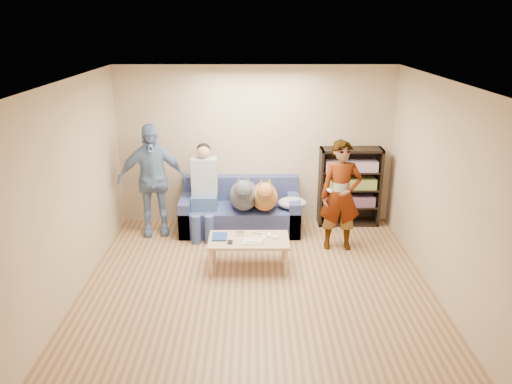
{
  "coord_description": "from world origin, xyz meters",
  "views": [
    {
      "loc": [
        -0.04,
        -5.47,
        3.26
      ],
      "look_at": [
        0.0,
        1.2,
        0.95
      ],
      "focal_mm": 35.0,
      "sensor_mm": 36.0,
      "label": 1
    }
  ],
  "objects_px": {
    "person_standing_right": "(341,196)",
    "notebook_blue": "(220,237)",
    "dog_tan": "(265,196)",
    "coffee_table": "(249,242)",
    "bookshelf": "(349,185)",
    "dog_gray": "(244,194)",
    "person_standing_left": "(152,180)",
    "sofa": "(240,213)",
    "camera_silver": "(240,234)",
    "person_seated": "(204,187)"
  },
  "relations": [
    {
      "from": "person_standing_right",
      "to": "notebook_blue",
      "type": "relative_size",
      "value": 6.34
    },
    {
      "from": "person_standing_right",
      "to": "sofa",
      "type": "distance_m",
      "value": 1.74
    },
    {
      "from": "notebook_blue",
      "to": "dog_tan",
      "type": "relative_size",
      "value": 0.22
    },
    {
      "from": "person_standing_right",
      "to": "bookshelf",
      "type": "height_order",
      "value": "person_standing_right"
    },
    {
      "from": "sofa",
      "to": "coffee_table",
      "type": "xyz_separation_m",
      "value": [
        0.15,
        -1.33,
        0.09
      ]
    },
    {
      "from": "person_standing_left",
      "to": "person_seated",
      "type": "relative_size",
      "value": 1.22
    },
    {
      "from": "camera_silver",
      "to": "person_seated",
      "type": "relative_size",
      "value": 0.07
    },
    {
      "from": "camera_silver",
      "to": "coffee_table",
      "type": "relative_size",
      "value": 0.1
    },
    {
      "from": "person_standing_left",
      "to": "bookshelf",
      "type": "height_order",
      "value": "person_standing_left"
    },
    {
      "from": "dog_tan",
      "to": "coffee_table",
      "type": "bearing_deg",
      "value": -102.16
    },
    {
      "from": "bookshelf",
      "to": "person_standing_right",
      "type": "bearing_deg",
      "value": -108.16
    },
    {
      "from": "bookshelf",
      "to": "dog_gray",
      "type": "bearing_deg",
      "value": -166.56
    },
    {
      "from": "sofa",
      "to": "person_standing_right",
      "type": "bearing_deg",
      "value": -25.67
    },
    {
      "from": "person_standing_right",
      "to": "person_seated",
      "type": "height_order",
      "value": "person_standing_right"
    },
    {
      "from": "person_standing_left",
      "to": "camera_silver",
      "type": "xyz_separation_m",
      "value": [
        1.4,
        -1.06,
        -0.45
      ]
    },
    {
      "from": "sofa",
      "to": "coffee_table",
      "type": "bearing_deg",
      "value": -83.66
    },
    {
      "from": "person_standing_right",
      "to": "dog_tan",
      "type": "relative_size",
      "value": 1.41
    },
    {
      "from": "dog_gray",
      "to": "dog_tan",
      "type": "relative_size",
      "value": 1.09
    },
    {
      "from": "person_standing_right",
      "to": "dog_tan",
      "type": "xyz_separation_m",
      "value": [
        -1.1,
        0.51,
        -0.18
      ]
    },
    {
      "from": "notebook_blue",
      "to": "dog_tan",
      "type": "bearing_deg",
      "value": 59.07
    },
    {
      "from": "notebook_blue",
      "to": "coffee_table",
      "type": "relative_size",
      "value": 0.24
    },
    {
      "from": "person_standing_right",
      "to": "notebook_blue",
      "type": "bearing_deg",
      "value": -160.77
    },
    {
      "from": "notebook_blue",
      "to": "coffee_table",
      "type": "bearing_deg",
      "value": -7.13
    },
    {
      "from": "person_seated",
      "to": "dog_gray",
      "type": "bearing_deg",
      "value": -4.95
    },
    {
      "from": "dog_tan",
      "to": "person_standing_right",
      "type": "bearing_deg",
      "value": -24.85
    },
    {
      "from": "person_seated",
      "to": "coffee_table",
      "type": "height_order",
      "value": "person_seated"
    },
    {
      "from": "sofa",
      "to": "dog_tan",
      "type": "distance_m",
      "value": 0.57
    },
    {
      "from": "person_standing_right",
      "to": "dog_gray",
      "type": "relative_size",
      "value": 1.29
    },
    {
      "from": "camera_silver",
      "to": "bookshelf",
      "type": "distance_m",
      "value": 2.3
    },
    {
      "from": "person_seated",
      "to": "dog_tan",
      "type": "relative_size",
      "value": 1.25
    },
    {
      "from": "person_standing_left",
      "to": "notebook_blue",
      "type": "xyz_separation_m",
      "value": [
        1.12,
        -1.13,
        -0.46
      ]
    },
    {
      "from": "sofa",
      "to": "person_seated",
      "type": "height_order",
      "value": "person_seated"
    },
    {
      "from": "person_seated",
      "to": "sofa",
      "type": "bearing_deg",
      "value": 12.7
    },
    {
      "from": "person_standing_right",
      "to": "notebook_blue",
      "type": "xyz_separation_m",
      "value": [
        -1.74,
        -0.56,
        -0.39
      ]
    },
    {
      "from": "notebook_blue",
      "to": "sofa",
      "type": "height_order",
      "value": "sofa"
    },
    {
      "from": "person_seated",
      "to": "camera_silver",
      "type": "bearing_deg",
      "value": -61.38
    },
    {
      "from": "person_standing_right",
      "to": "coffee_table",
      "type": "distance_m",
      "value": 1.54
    },
    {
      "from": "camera_silver",
      "to": "coffee_table",
      "type": "height_order",
      "value": "camera_silver"
    },
    {
      "from": "sofa",
      "to": "person_seated",
      "type": "distance_m",
      "value": 0.76
    },
    {
      "from": "person_standing_right",
      "to": "coffee_table",
      "type": "height_order",
      "value": "person_standing_right"
    },
    {
      "from": "person_standing_left",
      "to": "notebook_blue",
      "type": "height_order",
      "value": "person_standing_left"
    },
    {
      "from": "person_standing_right",
      "to": "person_seated",
      "type": "xyz_separation_m",
      "value": [
        -2.05,
        0.59,
        -0.05
      ]
    },
    {
      "from": "camera_silver",
      "to": "sofa",
      "type": "relative_size",
      "value": 0.06
    },
    {
      "from": "dog_gray",
      "to": "bookshelf",
      "type": "distance_m",
      "value": 1.78
    },
    {
      "from": "person_seated",
      "to": "coffee_table",
      "type": "bearing_deg",
      "value": -59.42
    },
    {
      "from": "sofa",
      "to": "dog_gray",
      "type": "xyz_separation_m",
      "value": [
        0.06,
        -0.18,
        0.38
      ]
    },
    {
      "from": "dog_tan",
      "to": "coffee_table",
      "type": "relative_size",
      "value": 1.07
    },
    {
      "from": "bookshelf",
      "to": "coffee_table",
      "type": "bearing_deg",
      "value": -136.63
    },
    {
      "from": "sofa",
      "to": "coffee_table",
      "type": "height_order",
      "value": "sofa"
    },
    {
      "from": "person_standing_left",
      "to": "sofa",
      "type": "relative_size",
      "value": 0.94
    }
  ]
}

